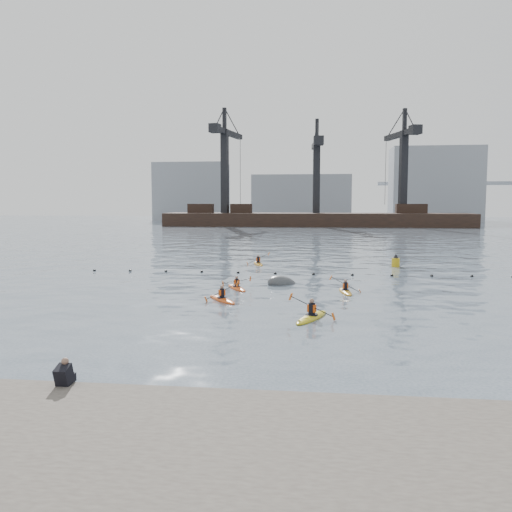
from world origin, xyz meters
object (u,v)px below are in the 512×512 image
at_px(kayaker_3, 345,291).
at_px(mooring_buoy, 282,284).
at_px(kayaker_0, 222,299).
at_px(kayaker_5, 258,263).
at_px(kayaker_1, 312,316).
at_px(nav_buoy, 396,262).
at_px(kayaker_2, 237,287).

distance_m(kayaker_3, mooring_buoy, 5.23).
height_order(kayaker_0, kayaker_5, kayaker_5).
distance_m(kayaker_1, nav_buoy, 23.46).
bearing_deg(kayaker_5, kayaker_2, -105.81).
xyz_separation_m(kayaker_1, kayaker_3, (1.94, 7.98, -0.02)).
bearing_deg(nav_buoy, mooring_buoy, -128.87).
bearing_deg(nav_buoy, kayaker_0, -123.75).
relative_size(kayaker_2, kayaker_3, 0.97).
relative_size(kayaker_0, mooring_buoy, 1.31).
xyz_separation_m(kayaker_0, kayaker_2, (0.17, 4.31, -0.01)).
bearing_deg(kayaker_1, kayaker_3, 96.88).
height_order(kayaker_2, kayaker_5, kayaker_5).
height_order(kayaker_5, mooring_buoy, kayaker_5).
bearing_deg(kayaker_1, kayaker_5, 123.83).
distance_m(kayaker_0, kayaker_5, 18.36).
xyz_separation_m(kayaker_0, kayaker_5, (-0.10, 18.36, -0.00)).
xyz_separation_m(kayaker_1, kayaker_5, (-5.34, 22.64, -0.01)).
xyz_separation_m(kayaker_1, kayaker_2, (-5.07, 8.59, -0.02)).
bearing_deg(kayaker_1, mooring_buoy, 122.23).
bearing_deg(kayaker_5, nav_buoy, -17.88).
bearing_deg(kayaker_2, kayaker_3, -33.46).
distance_m(kayaker_3, nav_buoy, 15.27).
bearing_deg(kayaker_3, kayaker_0, -161.32).
bearing_deg(kayaker_3, kayaker_2, 166.47).
relative_size(kayaker_2, mooring_buoy, 1.30).
bearing_deg(mooring_buoy, kayaker_1, -78.33).
distance_m(kayaker_5, mooring_buoy, 11.98).
xyz_separation_m(kayaker_3, mooring_buoy, (-4.23, 3.07, -0.09)).
distance_m(kayaker_0, kayaker_3, 8.08).
relative_size(kayaker_0, kayaker_2, 1.01).
bearing_deg(mooring_buoy, kayaker_3, -36.04).
distance_m(kayaker_0, kayaker_1, 6.77).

